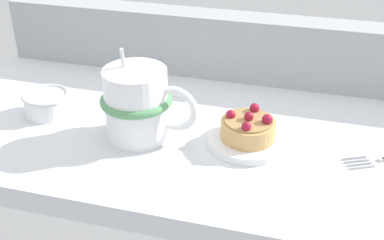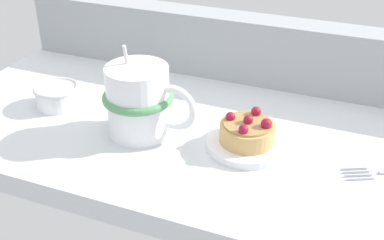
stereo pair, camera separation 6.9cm
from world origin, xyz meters
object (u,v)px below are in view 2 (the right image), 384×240
(coffee_mug, at_px, (140,101))
(raspberry_tart, at_px, (248,131))
(dessert_plate, at_px, (247,144))
(sugar_bowl, at_px, (57,95))

(coffee_mug, bearing_deg, raspberry_tart, 7.40)
(raspberry_tart, distance_m, coffee_mug, 0.16)
(raspberry_tart, bearing_deg, dessert_plate, -157.34)
(dessert_plate, relative_size, coffee_mug, 0.81)
(coffee_mug, bearing_deg, dessert_plate, 7.38)
(dessert_plate, xyz_separation_m, sugar_bowl, (-0.31, 0.00, 0.01))
(coffee_mug, distance_m, sugar_bowl, 0.17)
(coffee_mug, bearing_deg, sugar_bowl, 171.67)
(raspberry_tart, xyz_separation_m, coffee_mug, (-0.15, -0.02, 0.03))
(raspberry_tart, bearing_deg, sugar_bowl, 179.31)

